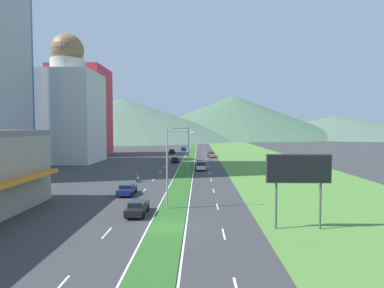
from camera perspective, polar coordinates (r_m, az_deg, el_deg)
ground_plane at (r=29.45m, az=-4.67°, el=-15.17°), size 600.00×600.00×0.00m
grass_median at (r=88.36m, az=-0.60°, el=-2.97°), size 3.20×240.00×0.06m
grass_verge_right at (r=90.05m, az=12.63°, el=-2.93°), size 24.00×240.00×0.06m
lane_dash_left_1 at (r=20.93m, az=-23.48°, el=-23.22°), size 0.16×2.80×0.01m
lane_dash_left_2 at (r=28.89m, az=-15.53°, el=-15.62°), size 0.16×2.80×0.01m
lane_dash_left_3 at (r=37.41m, az=-11.38°, el=-11.26°), size 0.16×2.80×0.01m
lane_dash_left_4 at (r=46.18m, az=-8.85°, el=-8.50°), size 0.16×2.80×0.01m
lane_dash_left_5 at (r=55.09m, az=-7.15°, el=-6.62°), size 0.16×2.80×0.01m
lane_dash_left_6 at (r=64.07m, az=-5.94°, el=-5.26°), size 0.16×2.80×0.01m
lane_dash_left_7 at (r=73.10m, az=-5.03°, el=-4.24°), size 0.16×2.80×0.01m
lane_dash_left_8 at (r=82.17m, az=-4.32°, el=-3.44°), size 0.16×2.80×0.01m
lane_dash_left_9 at (r=91.25m, az=-3.75°, el=-2.80°), size 0.16×2.80×0.01m
lane_dash_left_10 at (r=100.36m, az=-3.29°, el=-2.27°), size 0.16×2.80×0.01m
lane_dash_left_11 at (r=109.47m, az=-2.90°, el=-1.83°), size 0.16×2.80×0.01m
lane_dash_left_12 at (r=118.60m, az=-2.57°, el=-1.46°), size 0.16×2.80×0.01m
lane_dash_left_13 at (r=127.73m, az=-2.29°, el=-1.15°), size 0.16×2.80×0.01m
lane_dash_left_14 at (r=136.87m, az=-2.05°, el=-0.87°), size 0.16×2.80×0.01m
lane_dash_right_2 at (r=27.83m, az=5.90°, el=-16.26°), size 0.16×2.80×0.01m
lane_dash_right_3 at (r=36.60m, az=4.73°, el=-11.53°), size 0.16×2.80×0.01m
lane_dash_right_4 at (r=45.53m, az=4.04°, el=-8.64°), size 0.16×2.80×0.01m
lane_dash_right_5 at (r=54.54m, az=3.58°, el=-6.70°), size 0.16×2.80×0.01m
lane_dash_right_6 at (r=63.60m, az=3.26°, el=-5.32°), size 0.16×2.80×0.01m
lane_dash_right_7 at (r=72.69m, az=3.01°, el=-4.27°), size 0.16×2.80×0.01m
lane_dash_right_8 at (r=81.80m, az=2.82°, el=-3.46°), size 0.16×2.80×0.01m
lane_dash_right_9 at (r=90.92m, az=2.67°, el=-2.82°), size 0.16×2.80×0.01m
lane_dash_right_10 at (r=100.05m, az=2.55°, el=-2.29°), size 0.16×2.80×0.01m
lane_dash_right_11 at (r=109.19m, az=2.45°, el=-1.85°), size 0.16×2.80×0.01m
lane_dash_right_12 at (r=118.34m, az=2.36°, el=-1.47°), size 0.16×2.80×0.01m
lane_dash_right_13 at (r=127.49m, az=2.29°, el=-1.15°), size 0.16×2.80×0.01m
lane_dash_right_14 at (r=136.65m, az=2.22°, el=-0.88°), size 0.16×2.80×0.01m
edge_line_median_left at (r=88.44m, az=-1.73°, el=-2.98°), size 0.16×240.00×0.01m
edge_line_median_right at (r=88.32m, az=0.54°, el=-2.98°), size 0.16×240.00×0.01m
domed_building at (r=89.05m, az=-21.91°, el=5.99°), size 15.44×15.44×34.12m
midrise_colored at (r=109.93m, az=-19.88°, el=5.65°), size 16.72×16.72×29.29m
hill_far_left at (r=258.32m, az=-12.54°, el=4.57°), size 198.03×198.03×33.44m
hill_far_center at (r=305.13m, az=7.65°, el=5.05°), size 209.45×209.45×40.80m
hill_far_right at (r=335.17m, az=24.93°, el=2.91°), size 207.68×207.68×20.93m
street_lamp_near at (r=34.69m, az=-4.03°, el=-3.55°), size 3.30×0.28×8.99m
street_lamp_mid at (r=59.64m, az=-1.00°, el=-0.67°), size 3.32×0.37×9.28m
billboard_roadside at (r=29.17m, az=19.23°, el=-4.96°), size 5.85×0.28×6.85m
car_0 at (r=74.75m, az=1.47°, el=-3.52°), size 2.03×4.36×1.38m
car_1 at (r=102.09m, az=3.51°, el=-1.77°), size 2.04×4.41×1.44m
car_2 at (r=43.57m, az=-11.99°, el=-8.21°), size 2.04×4.70×1.49m
car_3 at (r=81.85m, az=-3.13°, el=-2.92°), size 1.95×4.38×1.52m
car_4 at (r=96.70m, az=3.71°, el=-2.00°), size 1.93×4.68×1.59m
car_5 at (r=33.72m, az=-10.11°, el=-11.49°), size 1.94×4.77×1.51m
car_6 at (r=125.92m, az=-1.63°, el=-0.86°), size 1.88×4.33×1.43m
car_7 at (r=111.66m, az=-3.75°, el=-1.35°), size 2.01×4.12×1.54m
pickup_truck_0 at (r=67.02m, az=1.69°, el=-4.04°), size 2.18×5.40×2.00m
motorcycle_rider at (r=53.56m, az=-10.01°, el=-6.12°), size 0.36×2.00×1.80m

